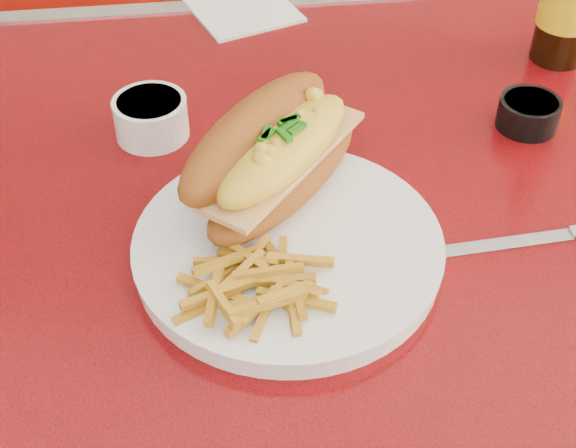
{
  "coord_description": "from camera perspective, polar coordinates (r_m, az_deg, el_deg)",
  "views": [
    {
      "loc": [
        -0.1,
        -0.59,
        1.28
      ],
      "look_at": [
        -0.03,
        -0.08,
        0.81
      ],
      "focal_mm": 50.0,
      "sensor_mm": 36.0,
      "label": 1
    }
  ],
  "objects": [
    {
      "name": "diner_table",
      "position": [
        0.9,
        1.34,
        -5.75
      ],
      "size": [
        1.23,
        0.83,
        0.77
      ],
      "color": "red",
      "rests_on": "ground"
    },
    {
      "name": "sauce_cup_right",
      "position": [
        0.9,
        16.75,
        7.63
      ],
      "size": [
        0.07,
        0.07,
        0.03
      ],
      "rotation": [
        0.0,
        0.0,
        0.02
      ],
      "color": "black",
      "rests_on": "diner_table"
    },
    {
      "name": "paper_napkin",
      "position": [
        1.1,
        -3.18,
        14.96
      ],
      "size": [
        0.16,
        0.16,
        0.0
      ],
      "primitive_type": "cube",
      "rotation": [
        0.0,
        0.0,
        0.34
      ],
      "color": "white",
      "rests_on": "diner_table"
    },
    {
      "name": "knife",
      "position": [
        0.78,
        18.89,
        -0.76
      ],
      "size": [
        0.2,
        0.03,
        0.01
      ],
      "rotation": [
        0.0,
        0.0,
        0.06
      ],
      "color": "silver",
      "rests_on": "diner_table"
    },
    {
      "name": "fork",
      "position": [
        0.74,
        4.07,
        1.36
      ],
      "size": [
        0.04,
        0.13,
        0.0
      ],
      "rotation": [
        0.0,
        0.0,
        1.81
      ],
      "color": "silver",
      "rests_on": "dinner_plate"
    },
    {
      "name": "booth_bench_far",
      "position": [
        1.72,
        -2.72,
        7.25
      ],
      "size": [
        1.2,
        0.51,
        0.9
      ],
      "color": "#97140A",
      "rests_on": "ground"
    },
    {
      "name": "gravy_ramekin",
      "position": [
        0.86,
        -9.72,
        7.54
      ],
      "size": [
        0.09,
        0.09,
        0.04
      ],
      "rotation": [
        0.0,
        0.0,
        0.2
      ],
      "color": "white",
      "rests_on": "diner_table"
    },
    {
      "name": "fries_pile",
      "position": [
        0.65,
        -2.44,
        -4.19
      ],
      "size": [
        0.11,
        0.11,
        0.03
      ],
      "primitive_type": null,
      "rotation": [
        0.0,
        0.0,
        -0.27
      ],
      "color": "gold",
      "rests_on": "dinner_plate"
    },
    {
      "name": "dinner_plate",
      "position": [
        0.71,
        -0.0,
        -1.72
      ],
      "size": [
        0.37,
        0.37,
        0.02
      ],
      "rotation": [
        0.0,
        0.0,
        -0.43
      ],
      "color": "white",
      "rests_on": "diner_table"
    },
    {
      "name": "mac_hoagie",
      "position": [
        0.74,
        -0.99,
        5.09
      ],
      "size": [
        0.22,
        0.24,
        0.1
      ],
      "rotation": [
        0.0,
        0.0,
        0.87
      ],
      "color": "#904B17",
      "rests_on": "dinner_plate"
    }
  ]
}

